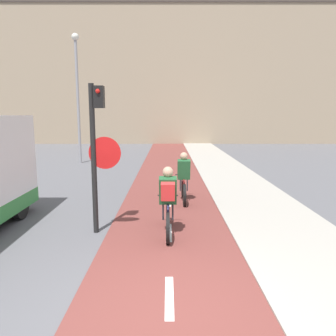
% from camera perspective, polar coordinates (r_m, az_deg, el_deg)
% --- Properties ---
extents(ground_plane, '(120.00, 120.00, 0.00)m').
position_cam_1_polar(ground_plane, '(4.43, 0.14, -25.01)').
color(ground_plane, '#5B5B60').
extents(bike_lane, '(2.63, 60.00, 0.02)m').
position_cam_1_polar(bike_lane, '(4.43, 0.14, -24.88)').
color(bike_lane, brown).
rests_on(bike_lane, ground_plane).
extents(building_row_background, '(60.00, 5.20, 12.06)m').
position_cam_1_polar(building_row_background, '(31.09, -0.10, 15.79)').
color(building_row_background, gray).
rests_on(building_row_background, ground_plane).
extents(traffic_light_pole, '(0.67, 0.25, 3.12)m').
position_cam_1_polar(traffic_light_pole, '(6.91, -12.38, 4.37)').
color(traffic_light_pole, black).
rests_on(traffic_light_pole, ground_plane).
extents(street_lamp_far, '(0.36, 0.36, 6.49)m').
position_cam_1_polar(street_lamp_far, '(17.70, -15.66, 13.76)').
color(street_lamp_far, gray).
rests_on(street_lamp_far, ground_plane).
extents(cyclist_near, '(0.46, 1.70, 1.45)m').
position_cam_1_polar(cyclist_near, '(6.82, -0.15, -6.01)').
color(cyclist_near, black).
rests_on(cyclist_near, ground_plane).
extents(cyclist_far, '(0.46, 1.66, 1.45)m').
position_cam_1_polar(cyclist_far, '(9.44, 2.62, -1.99)').
color(cyclist_far, black).
rests_on(cyclist_far, ground_plane).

